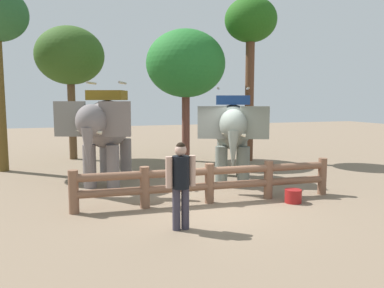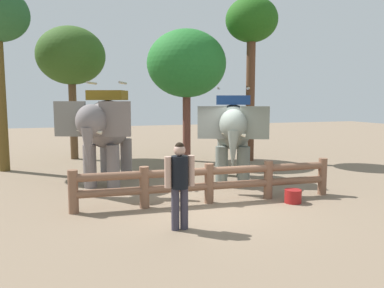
{
  "view_description": "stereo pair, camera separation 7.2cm",
  "coord_description": "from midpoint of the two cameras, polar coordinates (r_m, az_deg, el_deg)",
  "views": [
    {
      "loc": [
        -3.47,
        -8.84,
        2.72
      ],
      "look_at": [
        0.0,
        1.73,
        1.4
      ],
      "focal_mm": 35.41,
      "sensor_mm": 36.0,
      "label": 1
    },
    {
      "loc": [
        -3.4,
        -8.86,
        2.72
      ],
      "look_at": [
        0.0,
        1.73,
        1.4
      ],
      "focal_mm": 35.41,
      "sensor_mm": 36.0,
      "label": 2
    }
  ],
  "objects": [
    {
      "name": "ground_plane",
      "position": [
        9.87,
        3.33,
        -9.24
      ],
      "size": [
        60.0,
        60.0,
        0.0
      ],
      "primitive_type": "plane",
      "color": "#7D6953"
    },
    {
      "name": "tree_far_left",
      "position": [
        18.07,
        -17.65,
        12.41
      ],
      "size": [
        3.01,
        3.01,
        5.93
      ],
      "color": "brown",
      "rests_on": "ground"
    },
    {
      "name": "tourist_woman_in_black",
      "position": [
        7.86,
        -1.61,
        -5.37
      ],
      "size": [
        0.65,
        0.38,
        1.84
      ],
      "color": "#33303E",
      "rests_on": "ground"
    },
    {
      "name": "tree_back_center",
      "position": [
        16.71,
        -0.7,
        11.92
      ],
      "size": [
        3.42,
        3.42,
        5.71
      ],
      "color": "brown",
      "rests_on": "ground"
    },
    {
      "name": "elephant_near_left",
      "position": [
        12.47,
        -12.62,
        2.58
      ],
      "size": [
        2.78,
        3.91,
        3.28
      ],
      "color": "slate",
      "rests_on": "ground"
    },
    {
      "name": "elephant_center",
      "position": [
        12.37,
        6.34,
        2.21
      ],
      "size": [
        2.74,
        3.68,
        3.11
      ],
      "color": "slate",
      "rests_on": "ground"
    },
    {
      "name": "feed_bucket",
      "position": [
        10.42,
        15.16,
        -7.6
      ],
      "size": [
        0.44,
        0.44,
        0.35
      ],
      "color": "maroon",
      "rests_on": "ground"
    },
    {
      "name": "log_fence",
      "position": [
        9.97,
        2.8,
        -5.49
      ],
      "size": [
        7.05,
        0.53,
        1.05
      ],
      "color": "brown",
      "rests_on": "ground"
    },
    {
      "name": "tree_far_right",
      "position": [
        17.21,
        9.08,
        17.15
      ],
      "size": [
        2.24,
        2.24,
        7.06
      ],
      "color": "brown",
      "rests_on": "ground"
    }
  ]
}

